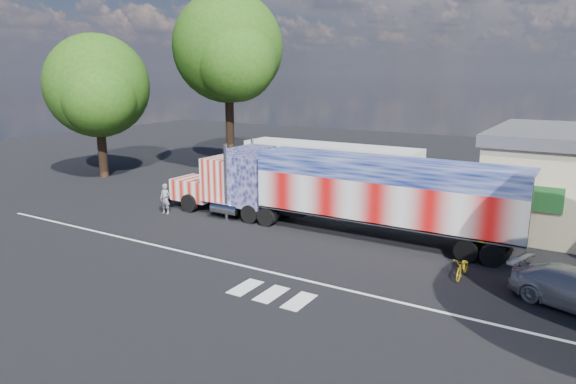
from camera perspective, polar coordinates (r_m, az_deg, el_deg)
The scene contains 8 objects.
ground at distance 25.33m, azimuth -3.54°, elevation -5.50°, with size 100.00×100.00×0.00m, color black.
lane_markings at distance 21.52m, azimuth -5.52°, elevation -8.95°, with size 30.00×2.67×0.01m.
semi_truck at distance 26.43m, azimuth 5.60°, elevation 0.27°, with size 20.34×3.21×4.34m.
coach_bus at distance 34.14m, azimuth 4.62°, elevation 2.47°, with size 12.04×2.80×3.50m.
woman at distance 30.87m, azimuth -13.50°, elevation -0.74°, with size 0.65×0.43×1.78m, color slate.
bicycle at distance 21.97m, azimuth 18.83°, elevation -7.95°, with size 0.57×1.64×0.86m, color gold.
tree_w_a at distance 42.77m, azimuth -20.38°, elevation 10.93°, with size 8.29×7.89×11.07m.
tree_nw_a at distance 42.80m, azimuth -6.57°, elevation 15.60°, with size 9.25×8.81×14.50m.
Camera 1 is at (13.76, -19.70, 8.03)m, focal length 32.00 mm.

